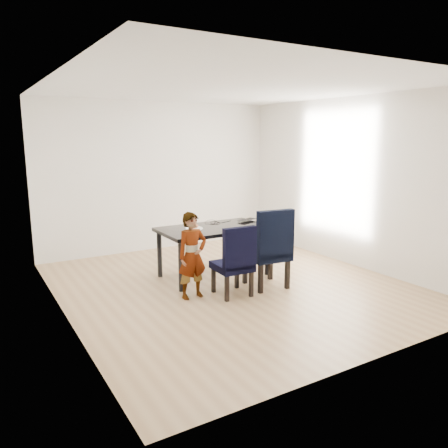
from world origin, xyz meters
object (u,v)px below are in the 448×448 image
dining_table (214,252)px  plate (194,228)px  child (192,255)px  laptop (245,220)px  chair_right (266,247)px  chair_left (232,260)px

dining_table → plate: (-0.30, 0.04, 0.38)m
child → plate: (0.38, 0.69, 0.19)m
laptop → chair_right: bearing=54.3°
plate → laptop: laptop is taller
child → laptop: (1.37, 0.84, 0.20)m
dining_table → laptop: bearing=15.9°
dining_table → plate: size_ratio=6.24×
laptop → plate: bearing=-10.8°
dining_table → child: 0.97m
plate → laptop: (0.98, 0.15, 0.01)m
child → laptop: child is taller
chair_left → child: child is taller
dining_table → chair_right: chair_right is taller
plate → laptop: bearing=8.6°
dining_table → plate: 0.49m
laptop → dining_table: bearing=-3.6°
chair_left → child: (-0.50, 0.18, 0.09)m
dining_table → chair_left: size_ratio=1.68×
dining_table → laptop: size_ratio=4.42×
dining_table → child: bearing=-136.6°
plate → chair_left: bearing=-82.7°
chair_right → laptop: 1.03m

